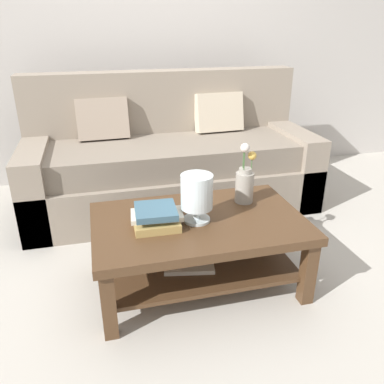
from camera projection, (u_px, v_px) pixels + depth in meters
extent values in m
plane|color=#B7B2A8|center=(192.00, 254.00, 2.61)|extent=(10.00, 10.00, 0.00)
cube|color=#BCB7B2|center=(147.00, 31.00, 3.52)|extent=(6.40, 0.12, 2.70)
cube|color=gray|center=(173.00, 185.00, 3.23)|extent=(2.28, 0.90, 0.36)
cube|color=gray|center=(173.00, 154.00, 3.09)|extent=(2.04, 0.74, 0.20)
cube|color=gray|center=(163.00, 113.00, 3.32)|extent=(2.28, 0.20, 0.70)
cube|color=gray|center=(38.00, 184.00, 2.94)|extent=(0.20, 0.90, 0.60)
cube|color=gray|center=(288.00, 161.00, 3.41)|extent=(0.20, 0.90, 0.60)
cube|color=gray|center=(102.00, 119.00, 3.08)|extent=(0.41, 0.20, 0.34)
cube|color=beige|center=(219.00, 112.00, 3.30)|extent=(0.41, 0.20, 0.34)
cube|color=#4C331E|center=(199.00, 223.00, 2.17)|extent=(1.17, 0.73, 0.05)
cube|color=#4C331E|center=(109.00, 305.00, 1.86)|extent=(0.07, 0.07, 0.37)
cube|color=#4C331E|center=(308.00, 273.00, 2.10)|extent=(0.07, 0.07, 0.37)
cube|color=#4C331E|center=(103.00, 240.00, 2.41)|extent=(0.07, 0.07, 0.37)
cube|color=#4C331E|center=(261.00, 220.00, 2.64)|extent=(0.07, 0.07, 0.37)
cube|color=#4C331E|center=(198.00, 262.00, 2.27)|extent=(1.05, 0.61, 0.02)
cube|color=beige|center=(189.00, 263.00, 2.22)|extent=(0.31, 0.25, 0.02)
cube|color=tan|center=(156.00, 223.00, 2.07)|extent=(0.24, 0.22, 0.04)
cube|color=beige|center=(157.00, 215.00, 2.08)|extent=(0.29, 0.18, 0.03)
cube|color=#3D6075|center=(156.00, 211.00, 2.06)|extent=(0.23, 0.23, 0.03)
cylinder|color=silver|center=(197.00, 219.00, 2.14)|extent=(0.15, 0.15, 0.02)
cylinder|color=silver|center=(197.00, 213.00, 2.12)|extent=(0.04, 0.04, 0.07)
cylinder|color=silver|center=(197.00, 192.00, 2.07)|extent=(0.17, 0.17, 0.19)
sphere|color=#51704C|center=(192.00, 198.00, 2.08)|extent=(0.06, 0.06, 0.06)
sphere|color=#2D333D|center=(201.00, 197.00, 2.10)|extent=(0.05, 0.05, 0.05)
cylinder|color=#9E998E|center=(244.00, 187.00, 2.33)|extent=(0.11, 0.11, 0.18)
cylinder|color=#9E998E|center=(245.00, 171.00, 2.29)|extent=(0.08, 0.08, 0.03)
cylinder|color=#426638|center=(252.00, 163.00, 2.27)|extent=(0.01, 0.01, 0.06)
sphere|color=gold|center=(252.00, 156.00, 2.25)|extent=(0.05, 0.05, 0.05)
cylinder|color=#426638|center=(243.00, 159.00, 2.27)|extent=(0.01, 0.01, 0.11)
sphere|color=#C66B7A|center=(244.00, 148.00, 2.24)|extent=(0.04, 0.04, 0.04)
cylinder|color=#426638|center=(244.00, 160.00, 2.23)|extent=(0.01, 0.01, 0.12)
sphere|color=silver|center=(245.00, 148.00, 2.20)|extent=(0.05, 0.05, 0.05)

